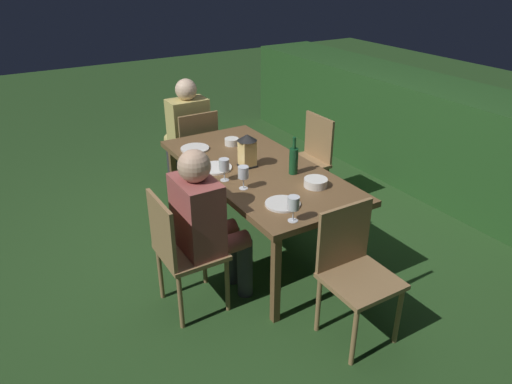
# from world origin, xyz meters

# --- Properties ---
(ground_plane) EXTENTS (16.00, 16.00, 0.00)m
(ground_plane) POSITION_xyz_m (0.00, 0.00, 0.00)
(ground_plane) COLOR #26471E
(dining_table) EXTENTS (1.85, 0.87, 0.72)m
(dining_table) POSITION_xyz_m (0.00, 0.00, 0.67)
(dining_table) COLOR brown
(dining_table) RESTS_ON ground
(chair_side_left_b) EXTENTS (0.42, 0.40, 0.87)m
(chair_side_left_b) POSITION_xyz_m (0.42, -0.83, 0.49)
(chair_side_left_b) COLOR #937047
(chair_side_left_b) RESTS_ON ground
(person_in_rust) EXTENTS (0.38, 0.47, 1.15)m
(person_in_rust) POSITION_xyz_m (0.42, -0.63, 0.64)
(person_in_rust) COLOR #9E4C47
(person_in_rust) RESTS_ON ground
(chair_head_near) EXTENTS (0.40, 0.42, 0.87)m
(chair_head_near) POSITION_xyz_m (-1.17, 0.00, 0.49)
(chair_head_near) COLOR #937047
(chair_head_near) RESTS_ON ground
(person_in_mustard) EXTENTS (0.48, 0.38, 1.15)m
(person_in_mustard) POSITION_xyz_m (-1.37, 0.00, 0.64)
(person_in_mustard) COLOR tan
(person_in_mustard) RESTS_ON ground
(chair_side_right_a) EXTENTS (0.42, 0.40, 0.87)m
(chair_side_right_a) POSITION_xyz_m (-0.42, 0.83, 0.49)
(chair_side_right_a) COLOR #937047
(chair_side_right_a) RESTS_ON ground
(chair_head_far) EXTENTS (0.40, 0.42, 0.87)m
(chair_head_far) POSITION_xyz_m (1.17, 0.00, 0.49)
(chair_head_far) COLOR #937047
(chair_head_far) RESTS_ON ground
(lantern_centerpiece) EXTENTS (0.15, 0.15, 0.27)m
(lantern_centerpiece) POSITION_xyz_m (-0.05, -0.05, 0.87)
(lantern_centerpiece) COLOR black
(lantern_centerpiece) RESTS_ON dining_table
(green_bottle_on_table) EXTENTS (0.07, 0.07, 0.29)m
(green_bottle_on_table) POSITION_xyz_m (0.24, 0.18, 0.83)
(green_bottle_on_table) COLOR #144723
(green_bottle_on_table) RESTS_ON dining_table
(wine_glass_a) EXTENTS (0.08, 0.08, 0.17)m
(wine_glass_a) POSITION_xyz_m (0.09, -0.32, 0.84)
(wine_glass_a) COLOR silver
(wine_glass_a) RESTS_ON dining_table
(wine_glass_b) EXTENTS (0.08, 0.08, 0.17)m
(wine_glass_b) POSITION_xyz_m (0.83, -0.23, 0.84)
(wine_glass_b) COLOR silver
(wine_glass_b) RESTS_ON dining_table
(wine_glass_c) EXTENTS (0.08, 0.08, 0.17)m
(wine_glass_c) POSITION_xyz_m (0.28, -0.27, 0.84)
(wine_glass_c) COLOR silver
(wine_glass_c) RESTS_ON dining_table
(plate_a) EXTENTS (0.24, 0.24, 0.01)m
(plate_a) POSITION_xyz_m (-0.59, -0.25, 0.73)
(plate_a) COLOR white
(plate_a) RESTS_ON dining_table
(plate_b) EXTENTS (0.25, 0.25, 0.01)m
(plate_b) POSITION_xyz_m (-0.14, -0.28, 0.73)
(plate_b) COLOR white
(plate_b) RESTS_ON dining_table
(plate_c) EXTENTS (0.24, 0.24, 0.01)m
(plate_c) POSITION_xyz_m (0.62, -0.17, 0.73)
(plate_c) COLOR silver
(plate_c) RESTS_ON dining_table
(bowl_olives) EXTENTS (0.12, 0.12, 0.06)m
(bowl_olives) POSITION_xyz_m (-0.52, 0.07, 0.75)
(bowl_olives) COLOR silver
(bowl_olives) RESTS_ON dining_table
(bowl_bread) EXTENTS (0.17, 0.17, 0.06)m
(bowl_bread) POSITION_xyz_m (0.51, 0.19, 0.75)
(bowl_bread) COLOR silver
(bowl_bread) RESTS_ON dining_table
(side_table) EXTENTS (0.56, 0.56, 0.63)m
(side_table) POSITION_xyz_m (0.60, 2.24, 0.42)
(side_table) COLOR brown
(side_table) RESTS_ON ground
(ice_bucket) EXTENTS (0.26, 0.26, 0.34)m
(ice_bucket) POSITION_xyz_m (0.60, 2.24, 0.73)
(ice_bucket) COLOR #B2B7BF
(ice_bucket) RESTS_ON side_table
(hedge_backdrop) EXTENTS (5.82, 0.80, 1.05)m
(hedge_backdrop) POSITION_xyz_m (0.00, 2.23, 0.53)
(hedge_backdrop) COLOR #234C1E
(hedge_backdrop) RESTS_ON ground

